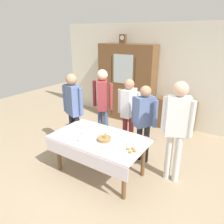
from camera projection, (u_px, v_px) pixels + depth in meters
The scene contains 23 objects.
ground_plane at pixel (106, 167), 4.11m from camera, with size 12.00×12.00×0.00m, color tan.
back_wall at pixel (161, 76), 5.71m from camera, with size 6.40×0.10×2.70m, color silver.
dining_table at pixel (99, 143), 3.70m from camera, with size 1.68×0.97×0.72m.
wall_cabinet at pixel (127, 83), 6.03m from camera, with size 1.66×0.46×2.16m.
mantel_clock at pixel (123, 39), 5.68m from camera, with size 0.18×0.11×0.24m.
bookshelf_low at pixel (175, 115), 5.56m from camera, with size 0.98×0.35×0.82m.
book_stack at pixel (177, 99), 5.40m from camera, with size 0.16×0.22×0.07m.
tea_cup_front_edge at pixel (112, 133), 3.80m from camera, with size 0.13×0.13×0.06m.
tea_cup_center at pixel (83, 133), 3.79m from camera, with size 0.13×0.13×0.06m.
tea_cup_far_left at pixel (105, 147), 3.32m from camera, with size 0.13×0.13×0.06m.
tea_cup_near_left at pixel (100, 130), 3.92m from camera, with size 0.13×0.13×0.06m.
tea_cup_near_right at pixel (78, 126), 4.06m from camera, with size 0.13×0.13×0.06m.
tea_cup_mid_left at pixel (80, 140), 3.55m from camera, with size 0.13×0.13×0.06m.
bread_basket at pixel (104, 139), 3.58m from camera, with size 0.24×0.24×0.16m.
pastry_plate at pixel (131, 151), 3.25m from camera, with size 0.28×0.28×0.05m.
spoon_mid_left at pixel (84, 131), 3.93m from camera, with size 0.12×0.02×0.01m.
spoon_mid_right at pixel (125, 140), 3.60m from camera, with size 0.12×0.02×0.01m.
spoon_near_right at pixel (140, 142), 3.53m from camera, with size 0.12×0.02×0.01m.
person_behind_table_right at pixel (129, 108), 4.45m from camera, with size 0.52×0.36×1.57m.
person_near_right_end at pixel (177, 123), 3.38m from camera, with size 0.52×0.33×1.77m.
person_beside_shelf at pixel (103, 100), 4.61m from camera, with size 0.52×0.41×1.73m.
person_by_cabinet at pixel (73, 105), 4.35m from camera, with size 0.52×0.32×1.69m.
person_behind_table_left at pixel (144, 117), 3.99m from camera, with size 0.52×0.41×1.56m.
Camera 1 is at (1.98, -2.84, 2.45)m, focal length 33.82 mm.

